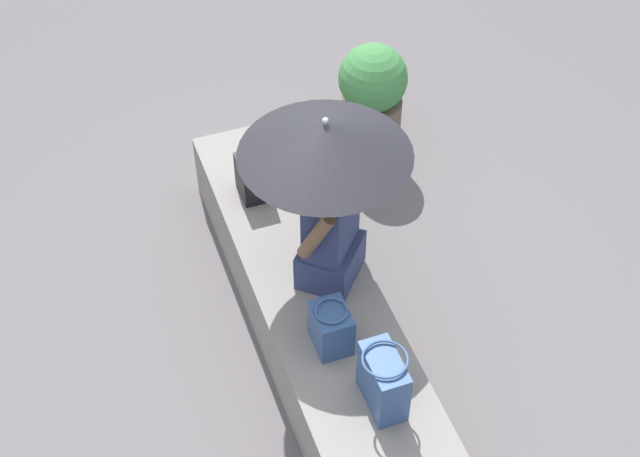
# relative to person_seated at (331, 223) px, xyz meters

# --- Properties ---
(ground_plane) EXTENTS (14.00, 14.00, 0.00)m
(ground_plane) POSITION_rel_person_seated_xyz_m (0.03, 0.11, -0.82)
(ground_plane) COLOR #605B5E
(stone_bench) EXTENTS (2.61, 0.63, 0.43)m
(stone_bench) POSITION_rel_person_seated_xyz_m (0.03, 0.11, -0.60)
(stone_bench) COLOR gray
(stone_bench) RESTS_ON ground
(person_seated) EXTENTS (0.48, 0.46, 0.90)m
(person_seated) POSITION_rel_person_seated_xyz_m (0.00, 0.00, 0.00)
(person_seated) COLOR navy
(person_seated) RESTS_ON stone_bench
(parasol) EXTENTS (0.86, 0.86, 0.99)m
(parasol) POSITION_rel_person_seated_xyz_m (0.09, -0.00, 0.48)
(parasol) COLOR #B7B7BC
(parasol) RESTS_ON stone_bench
(handbag_black) EXTENTS (0.22, 0.17, 0.27)m
(handbag_black) POSITION_rel_person_seated_xyz_m (0.74, 0.20, -0.26)
(handbag_black) COLOR black
(handbag_black) RESTS_ON stone_bench
(tote_bag_canvas) EXTENTS (0.29, 0.22, 0.33)m
(tote_bag_canvas) POSITION_rel_person_seated_xyz_m (-0.83, 0.05, -0.23)
(tote_bag_canvas) COLOR #335184
(tote_bag_canvas) RESTS_ON stone_bench
(shoulder_bag_spare) EXTENTS (0.22, 0.17, 0.26)m
(shoulder_bag_spare) POSITION_rel_person_seated_xyz_m (-0.43, 0.16, -0.26)
(shoulder_bag_spare) COLOR #335184
(shoulder_bag_spare) RESTS_ON stone_bench
(magazine) EXTENTS (0.32, 0.27, 0.01)m
(magazine) POSITION_rel_person_seated_xyz_m (1.04, 0.00, -0.38)
(magazine) COLOR gold
(magazine) RESTS_ON stone_bench
(planter_near) EXTENTS (0.45, 0.45, 0.84)m
(planter_near) POSITION_rel_person_seated_xyz_m (1.30, -0.77, -0.38)
(planter_near) COLOR brown
(planter_near) RESTS_ON ground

